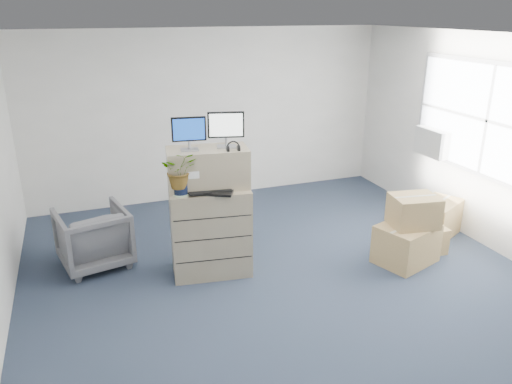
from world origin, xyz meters
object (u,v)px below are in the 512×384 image
at_px(potted_plant, 180,175).
at_px(monitor_right, 226,128).
at_px(monitor_left, 189,132).
at_px(filing_cabinet_lower, 211,231).
at_px(water_bottle, 219,177).
at_px(office_chair, 93,235).
at_px(keyboard, 209,192).

bearing_deg(potted_plant, monitor_right, 12.12).
relative_size(monitor_left, potted_plant, 0.79).
distance_m(filing_cabinet_lower, monitor_right, 1.27).
relative_size(water_bottle, office_chair, 0.29).
height_order(filing_cabinet_lower, keyboard, keyboard).
bearing_deg(monitor_left, keyboard, -44.39).
distance_m(monitor_right, water_bottle, 0.59).
bearing_deg(office_chair, keyboard, 135.66).
bearing_deg(office_chair, filing_cabinet_lower, 141.48).
distance_m(keyboard, potted_plant, 0.39).
bearing_deg(monitor_left, office_chair, 159.80).
height_order(potted_plant, office_chair, potted_plant).
xyz_separation_m(monitor_left, potted_plant, (-0.16, -0.15, -0.45)).
distance_m(monitor_left, monitor_right, 0.43).
bearing_deg(potted_plant, keyboard, -10.55).
xyz_separation_m(potted_plant, office_chair, (-0.99, 0.76, -0.91)).
xyz_separation_m(monitor_left, office_chair, (-1.14, 0.61, -1.36)).
bearing_deg(monitor_right, office_chair, 171.60).
height_order(filing_cabinet_lower, monitor_left, monitor_left).
distance_m(monitor_left, keyboard, 0.72).
relative_size(monitor_right, keyboard, 0.76).
bearing_deg(keyboard, water_bottle, 72.39).
height_order(filing_cabinet_lower, monitor_right, monitor_right).
bearing_deg(office_chair, potted_plant, 130.24).
distance_m(potted_plant, office_chair, 1.54).
bearing_deg(filing_cabinet_lower, potted_plant, -156.97).
bearing_deg(filing_cabinet_lower, monitor_right, 15.31).
relative_size(keyboard, water_bottle, 2.30).
relative_size(keyboard, office_chair, 0.66).
xyz_separation_m(monitor_right, office_chair, (-1.57, 0.63, -1.38)).
xyz_separation_m(keyboard, water_bottle, (0.17, 0.17, 0.11)).
relative_size(potted_plant, office_chair, 0.59).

